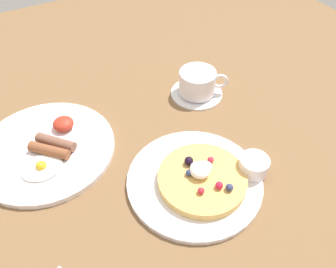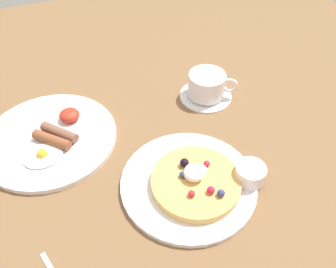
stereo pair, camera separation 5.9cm
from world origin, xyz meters
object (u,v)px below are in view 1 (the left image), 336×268
(breakfast_plate, at_px, (46,149))
(coffee_saucer, at_px, (197,93))
(pancake_plate, at_px, (194,181))
(syrup_ramekin, at_px, (254,165))
(coffee_cup, at_px, (198,82))

(breakfast_plate, distance_m, coffee_saucer, 0.37)
(breakfast_plate, bearing_deg, pancake_plate, -43.98)
(syrup_ramekin, bearing_deg, coffee_cup, 81.01)
(coffee_cup, bearing_deg, coffee_saucer, 150.51)
(coffee_saucer, xyz_separation_m, coffee_cup, (0.00, -0.00, 0.03))
(breakfast_plate, bearing_deg, coffee_saucer, 1.24)
(pancake_plate, bearing_deg, breakfast_plate, 136.02)
(pancake_plate, relative_size, coffee_saucer, 2.04)
(pancake_plate, xyz_separation_m, breakfast_plate, (-0.22, 0.21, 0.00))
(syrup_ramekin, xyz_separation_m, breakfast_plate, (-0.33, 0.25, -0.02))
(coffee_cup, bearing_deg, pancake_plate, -123.56)
(coffee_saucer, distance_m, coffee_cup, 0.03)
(pancake_plate, bearing_deg, coffee_saucer, 56.75)
(syrup_ramekin, height_order, coffee_cup, coffee_cup)
(pancake_plate, height_order, syrup_ramekin, syrup_ramekin)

